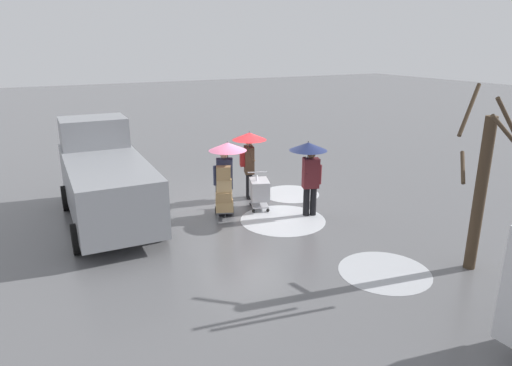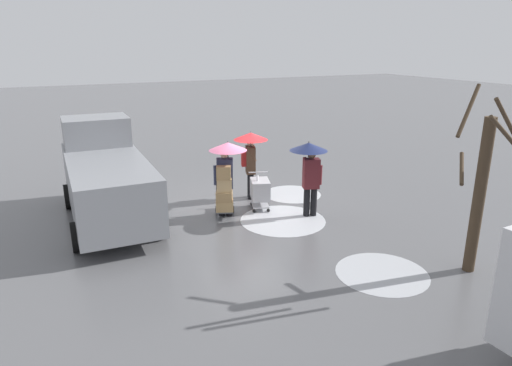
% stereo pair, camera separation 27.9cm
% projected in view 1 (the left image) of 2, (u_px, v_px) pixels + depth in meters
% --- Properties ---
extents(ground_plane, '(90.00, 90.00, 0.00)m').
position_uv_depth(ground_plane, '(243.00, 204.00, 13.81)').
color(ground_plane, '#5B5B5E').
extents(slush_patch_near_cluster, '(2.36, 2.36, 0.01)m').
position_uv_depth(slush_patch_near_cluster, '(283.00, 220.00, 12.59)').
color(slush_patch_near_cluster, silver).
rests_on(slush_patch_near_cluster, ground).
extents(slush_patch_under_van, '(1.84, 1.84, 0.01)m').
position_uv_depth(slush_patch_under_van, '(291.00, 194.00, 14.76)').
color(slush_patch_under_van, silver).
rests_on(slush_patch_under_van, ground).
extents(slush_patch_mid_street, '(1.96, 1.96, 0.01)m').
position_uv_depth(slush_patch_mid_street, '(384.00, 272.00, 9.74)').
color(slush_patch_mid_street, '#ADAFB5').
rests_on(slush_patch_mid_street, ground).
extents(cargo_van_parked_right, '(2.30, 5.39, 2.60)m').
position_uv_depth(cargo_van_parked_right, '(105.00, 179.00, 12.30)').
color(cargo_van_parked_right, gray).
rests_on(cargo_van_parked_right, ground).
extents(shopping_cart_vendor, '(0.79, 0.95, 1.04)m').
position_uv_depth(shopping_cart_vendor, '(259.00, 190.00, 13.29)').
color(shopping_cart_vendor, '#B2B2B7').
rests_on(shopping_cart_vendor, ground).
extents(hand_dolly_boxes, '(0.74, 0.84, 1.52)m').
position_uv_depth(hand_dolly_boxes, '(224.00, 190.00, 12.58)').
color(hand_dolly_boxes, '#515156').
rests_on(hand_dolly_boxes, ground).
extents(pedestrian_pink_side, '(1.04, 1.04, 2.15)m').
position_uv_depth(pedestrian_pink_side, '(309.00, 161.00, 12.48)').
color(pedestrian_pink_side, black).
rests_on(pedestrian_pink_side, ground).
extents(pedestrian_black_side, '(1.04, 1.04, 2.15)m').
position_uv_depth(pedestrian_black_side, '(226.00, 162.00, 12.45)').
color(pedestrian_black_side, black).
rests_on(pedestrian_black_side, ground).
extents(pedestrian_white_side, '(1.04, 1.04, 2.15)m').
position_uv_depth(pedestrian_white_side, '(249.00, 150.00, 13.87)').
color(pedestrian_white_side, black).
rests_on(pedestrian_white_side, ground).
extents(bare_tree_near, '(1.05, 1.24, 3.90)m').
position_uv_depth(bare_tree_near, '(481.00, 187.00, 9.38)').
color(bare_tree_near, '#423323').
rests_on(bare_tree_near, ground).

